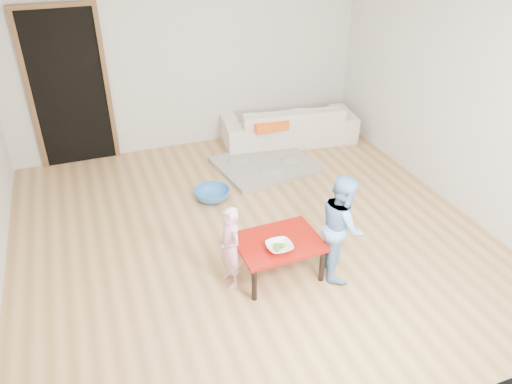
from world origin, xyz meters
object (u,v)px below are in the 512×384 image
sofa (289,123)px  child_pink (230,248)px  child_blue (342,226)px  basin (212,194)px  bowl (279,247)px  red_table (278,257)px

sofa → child_pink: 3.28m
child_blue → sofa: bearing=5.4°
basin → child_pink: bearing=-99.3°
bowl → basin: 1.73m
sofa → child_blue: bearing=83.0°
bowl → sofa: bearing=64.7°
child_pink → basin: 1.59m
red_table → basin: (-0.22, 1.56, -0.13)m
child_pink → basin: size_ratio=1.92×
sofa → red_table: size_ratio=2.44×
child_pink → basin: (0.25, 1.53, -0.35)m
red_table → basin: size_ratio=1.84×
red_table → child_pink: child_pink is taller
child_blue → basin: 1.95m
child_blue → bowl: bearing=106.9°
sofa → bowl: (-1.37, -2.90, 0.14)m
red_table → basin: bearing=98.0°
bowl → basin: bearing=96.0°
red_table → basin: red_table is taller
red_table → child_blue: child_blue is taller
child_pink → basin: bearing=159.8°
bowl → child_blue: 0.64m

